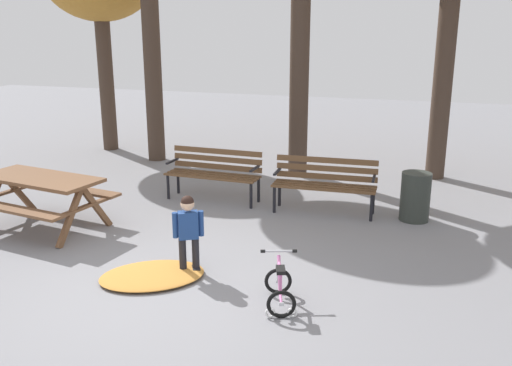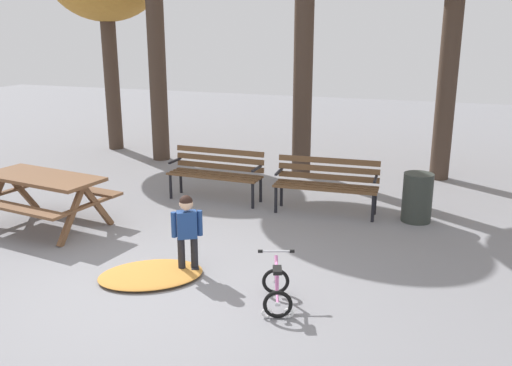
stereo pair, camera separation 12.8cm
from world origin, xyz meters
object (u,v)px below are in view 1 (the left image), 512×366
object	(u,v)px
park_bench_far_left	(214,170)
park_bench_left	(325,181)
child_standing	(188,229)
kids_bicycle	(280,288)
picnic_table	(41,188)
trash_bin	(415,197)

from	to	relation	value
park_bench_far_left	park_bench_left	bearing A→B (deg)	-1.64
child_standing	kids_bicycle	distance (m)	1.36
child_standing	kids_bicycle	world-z (taller)	child_standing
park_bench_far_left	park_bench_left	size ratio (longest dim) A/B	0.99
child_standing	park_bench_far_left	bearing A→B (deg)	106.86
picnic_table	child_standing	bearing A→B (deg)	-15.26
picnic_table	kids_bicycle	distance (m)	4.10
park_bench_left	child_standing	world-z (taller)	child_standing
child_standing	trash_bin	world-z (taller)	child_standing
park_bench_far_left	child_standing	bearing A→B (deg)	-73.14
kids_bicycle	park_bench_left	bearing A→B (deg)	93.52
picnic_table	park_bench_left	bearing A→B (deg)	28.40
child_standing	trash_bin	size ratio (longest dim) A/B	1.30
picnic_table	park_bench_left	xyz separation A→B (m)	(3.71, 2.01, -0.08)
kids_bicycle	child_standing	bearing A→B (deg)	160.68
kids_bicycle	trash_bin	bearing A→B (deg)	69.94
child_standing	picnic_table	bearing A→B (deg)	164.74
child_standing	kids_bicycle	bearing A→B (deg)	-19.32
picnic_table	child_standing	xyz separation A→B (m)	(2.67, -0.73, -0.04)
park_bench_left	kids_bicycle	bearing A→B (deg)	-86.48
park_bench_left	picnic_table	bearing A→B (deg)	-151.60
park_bench_far_left	trash_bin	world-z (taller)	park_bench_far_left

